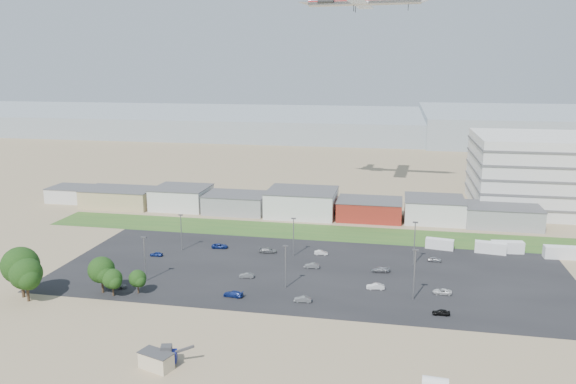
% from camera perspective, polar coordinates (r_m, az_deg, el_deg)
% --- Properties ---
extents(ground, '(700.00, 700.00, 0.00)m').
position_cam_1_polar(ground, '(117.14, -1.66, -11.26)').
color(ground, '#7F7050').
rests_on(ground, ground).
extents(parking_lot, '(120.00, 50.00, 0.01)m').
position_cam_1_polar(parking_lot, '(134.46, 2.35, -8.03)').
color(parking_lot, black).
rests_on(parking_lot, ground).
extents(grass_strip, '(160.00, 16.00, 0.02)m').
position_cam_1_polar(grass_strip, '(165.16, 2.35, -4.06)').
color(grass_strip, '#2C5921').
rests_on(grass_strip, ground).
extents(hills_backdrop, '(700.00, 200.00, 9.00)m').
position_cam_1_polar(hills_backdrop, '(421.87, 13.37, 6.46)').
color(hills_backdrop, gray).
rests_on(hills_backdrop, ground).
extents(building_row, '(170.00, 20.00, 8.00)m').
position_cam_1_polar(building_row, '(185.27, -1.93, -0.93)').
color(building_row, silver).
rests_on(building_row, ground).
extents(portable_shed, '(6.23, 4.53, 2.82)m').
position_cam_1_polar(portable_shed, '(96.18, -13.24, -16.32)').
color(portable_shed, beige).
rests_on(portable_shed, ground).
extents(telehandler, '(8.32, 4.65, 3.29)m').
position_cam_1_polar(telehandler, '(97.08, -12.76, -15.85)').
color(telehandler, navy).
rests_on(telehandler, ground).
extents(storage_tank_nw, '(4.00, 2.22, 2.32)m').
position_cam_1_polar(storage_tank_nw, '(91.26, 14.74, -18.29)').
color(storage_tank_nw, silver).
rests_on(storage_tank_nw, ground).
extents(box_trailer_a, '(7.50, 3.46, 2.71)m').
position_cam_1_polar(box_trailer_a, '(155.03, 15.15, -5.11)').
color(box_trailer_a, silver).
rests_on(box_trailer_a, ground).
extents(box_trailer_b, '(8.05, 3.47, 2.92)m').
position_cam_1_polar(box_trailer_b, '(155.55, 19.88, -5.34)').
color(box_trailer_b, silver).
rests_on(box_trailer_b, ground).
extents(box_trailer_c, '(8.28, 3.32, 3.03)m').
position_cam_1_polar(box_trailer_c, '(157.42, 21.39, -5.23)').
color(box_trailer_c, silver).
rests_on(box_trailer_c, ground).
extents(box_trailer_d, '(8.42, 2.95, 3.12)m').
position_cam_1_polar(box_trailer_d, '(158.29, 26.00, -5.54)').
color(box_trailer_d, silver).
rests_on(box_trailer_d, ground).
extents(tree_far_left, '(8.26, 8.26, 12.38)m').
position_cam_1_polar(tree_far_left, '(130.35, -25.52, -7.09)').
color(tree_far_left, black).
rests_on(tree_far_left, ground).
extents(tree_left, '(7.05, 7.05, 10.58)m').
position_cam_1_polar(tree_left, '(128.00, -25.06, -7.83)').
color(tree_left, black).
rests_on(tree_left, ground).
extents(tree_mid, '(6.05, 6.05, 9.07)m').
position_cam_1_polar(tree_mid, '(127.03, -18.41, -7.78)').
color(tree_mid, black).
rests_on(tree_mid, ground).
extents(tree_right, '(4.53, 4.53, 6.79)m').
position_cam_1_polar(tree_right, '(124.98, -17.41, -8.61)').
color(tree_right, black).
rests_on(tree_right, ground).
extents(tree_near, '(3.96, 3.96, 5.94)m').
position_cam_1_polar(tree_near, '(125.04, -15.03, -8.65)').
color(tree_near, black).
rests_on(tree_near, ground).
extents(lightpole_front_l, '(1.22, 0.51, 10.35)m').
position_cam_1_polar(lightpole_front_l, '(130.85, -14.33, -6.62)').
color(lightpole_front_l, slate).
rests_on(lightpole_front_l, ground).
extents(lightpole_front_m, '(1.14, 0.48, 9.71)m').
position_cam_1_polar(lightpole_front_m, '(123.06, -0.25, -7.61)').
color(lightpole_front_m, slate).
rests_on(lightpole_front_m, ground).
extents(lightpole_front_r, '(1.29, 0.54, 10.97)m').
position_cam_1_polar(lightpole_front_r, '(119.65, 12.71, -8.21)').
color(lightpole_front_r, slate).
rests_on(lightpole_front_r, ground).
extents(lightpole_back_l, '(1.14, 0.47, 9.69)m').
position_cam_1_polar(lightpole_back_l, '(150.32, -10.78, -4.05)').
color(lightpole_back_l, slate).
rests_on(lightpole_back_l, ground).
extents(lightpole_back_m, '(1.18, 0.49, 10.03)m').
position_cam_1_polar(lightpole_back_m, '(143.13, 0.56, -4.60)').
color(lightpole_back_m, slate).
rests_on(lightpole_back_m, ground).
extents(lightpole_back_r, '(1.27, 0.53, 10.83)m').
position_cam_1_polar(lightpole_back_r, '(140.33, 12.72, -5.11)').
color(lightpole_back_r, slate).
rests_on(lightpole_back_r, ground).
extents(airliner, '(49.51, 35.39, 14.04)m').
position_cam_1_polar(airliner, '(206.81, 7.74, 18.76)').
color(airliner, silver).
extents(parked_car_0, '(4.01, 2.02, 1.09)m').
position_cam_1_polar(parked_car_0, '(125.85, 15.39, -9.72)').
color(parked_car_0, silver).
rests_on(parked_car_0, ground).
extents(parked_car_1, '(4.03, 1.84, 1.28)m').
position_cam_1_polar(parked_car_1, '(125.27, 8.87, -9.46)').
color(parked_car_1, silver).
rests_on(parked_car_1, ground).
extents(parked_car_2, '(3.44, 1.46, 1.16)m').
position_cam_1_polar(parked_car_2, '(115.84, 15.29, -11.70)').
color(parked_car_2, black).
rests_on(parked_car_2, ground).
extents(parked_car_3, '(4.47, 2.23, 1.25)m').
position_cam_1_polar(parked_car_3, '(120.64, -5.59, -10.26)').
color(parked_car_3, navy).
rests_on(parked_car_3, ground).
extents(parked_car_4, '(3.49, 1.56, 1.11)m').
position_cam_1_polar(parked_car_4, '(130.53, -4.23, -8.45)').
color(parked_car_4, '#595B5E').
rests_on(parked_car_4, ground).
extents(parked_car_5, '(3.27, 1.36, 1.11)m').
position_cam_1_polar(parked_car_5, '(148.19, -13.23, -6.16)').
color(parked_car_5, navy).
rests_on(parked_car_5, ground).
extents(parked_car_6, '(4.67, 2.19, 1.32)m').
position_cam_1_polar(parked_car_6, '(146.90, -2.04, -5.94)').
color(parked_car_6, '#595B5E').
rests_on(parked_car_6, ground).
extents(parked_car_7, '(3.67, 1.44, 1.19)m').
position_cam_1_polar(parked_car_7, '(136.27, 2.46, -7.48)').
color(parked_car_7, '#595B5E').
rests_on(parked_car_7, ground).
extents(parked_car_8, '(3.44, 1.55, 1.15)m').
position_cam_1_polar(parked_car_8, '(145.08, 14.67, -6.64)').
color(parked_car_8, '#A5A5AA').
rests_on(parked_car_8, ground).
extents(parked_car_9, '(4.58, 2.57, 1.21)m').
position_cam_1_polar(parked_car_9, '(151.54, -6.94, -5.46)').
color(parked_car_9, navy).
rests_on(parked_car_9, ground).
extents(parked_car_10, '(4.21, 1.81, 1.21)m').
position_cam_1_polar(parked_car_10, '(130.12, -16.95, -9.04)').
color(parked_car_10, '#595B5E').
rests_on(parked_car_10, ground).
extents(parked_car_11, '(3.53, 1.49, 1.13)m').
position_cam_1_polar(parked_car_11, '(145.61, 3.38, -6.16)').
color(parked_car_11, silver).
rests_on(parked_car_11, ground).
extents(parked_car_12, '(4.49, 2.16, 1.26)m').
position_cam_1_polar(parked_car_12, '(135.29, 9.35, -7.78)').
color(parked_car_12, '#A5A5AA').
rests_on(parked_car_12, ground).
extents(parked_car_13, '(3.71, 1.53, 1.20)m').
position_cam_1_polar(parked_car_13, '(117.63, 1.50, -10.83)').
color(parked_car_13, '#595B5E').
rests_on(parked_car_13, ground).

